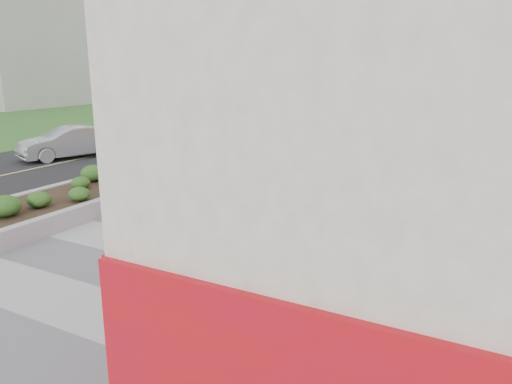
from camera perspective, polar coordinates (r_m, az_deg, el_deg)
ground at (r=10.32m, az=-19.61°, el=-12.86°), size 160.00×160.00×0.00m
walkway at (r=12.28m, az=-9.15°, el=-7.59°), size 8.00×36.00×0.01m
planter at (r=18.51m, az=-15.16°, el=1.06°), size 3.00×18.00×0.90m
street at (r=23.50m, az=-26.67°, el=1.79°), size 10.00×40.00×0.00m
traffic_signal_near at (r=27.50m, az=-2.78°, el=10.82°), size 0.33×0.28×4.20m
traffic_signal_far at (r=32.88m, az=-17.33°, el=10.82°), size 0.33×0.28×4.20m
distant_bldg_north_l at (r=62.32m, az=18.45°, el=18.97°), size 16.00×12.00×20.00m
manhole_cover at (r=12.00m, az=-7.24°, el=-8.08°), size 0.44×0.44×0.01m
skateboarder at (r=17.70m, az=7.83°, el=1.88°), size 0.55×0.74×1.45m
car_silver at (r=26.25m, az=-20.57°, el=5.35°), size 3.26×4.97×1.55m
car_dark at (r=30.99m, az=-12.76°, el=7.22°), size 3.74×5.70×1.54m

